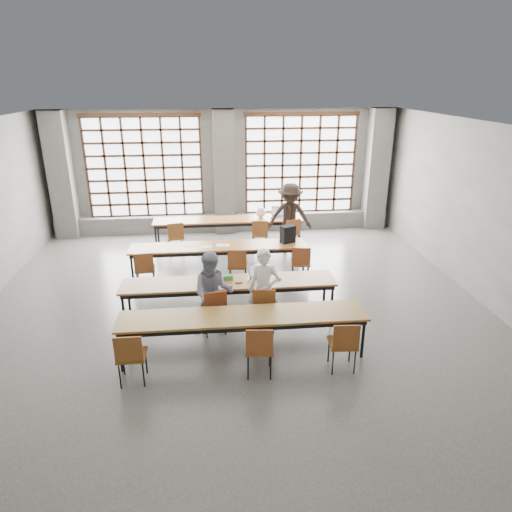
{
  "coord_description": "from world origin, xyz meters",
  "views": [
    {
      "loc": [
        -0.42,
        -7.81,
        4.28
      ],
      "look_at": [
        0.42,
        0.4,
        1.05
      ],
      "focal_mm": 32.0,
      "sensor_mm": 36.0,
      "label": 1
    }
  ],
  "objects_px": {
    "desk_row_a": "(228,221)",
    "chair_near_right": "(344,341)",
    "chair_near_left": "(130,353)",
    "student_female": "(213,293)",
    "student_back": "(290,217)",
    "desk_row_b": "(219,248)",
    "chair_back_mid": "(260,232)",
    "chair_back_right": "(291,231)",
    "backpack": "(288,234)",
    "chair_mid_left": "(145,267)",
    "phone": "(239,283)",
    "chair_mid_centre": "(237,263)",
    "chair_near_mid": "(259,346)",
    "red_pouch": "(131,352)",
    "desk_row_d": "(243,319)",
    "chair_mid_right": "(301,261)",
    "chair_back_left": "(175,235)",
    "chair_front_right": "(264,305)",
    "mouse": "(279,279)",
    "desk_row_c": "(229,285)",
    "chair_front_left": "(215,307)",
    "green_box": "(226,278)",
    "student_male": "(264,290)",
    "laptop_front": "(258,275)",
    "plastic_bag": "(261,212)",
    "laptop_back": "(278,214)"
  },
  "relations": [
    {
      "from": "laptop_front",
      "to": "green_box",
      "type": "relative_size",
      "value": 1.66
    },
    {
      "from": "desk_row_a",
      "to": "desk_row_c",
      "type": "bearing_deg",
      "value": -92.38
    },
    {
      "from": "chair_near_left",
      "to": "student_female",
      "type": "height_order",
      "value": "student_female"
    },
    {
      "from": "desk_row_b",
      "to": "chair_back_mid",
      "type": "xyz_separation_m",
      "value": [
        1.11,
        1.44,
        -0.13
      ]
    },
    {
      "from": "laptop_front",
      "to": "plastic_bag",
      "type": "bearing_deg",
      "value": 82.79
    },
    {
      "from": "chair_back_mid",
      "to": "chair_front_right",
      "type": "bearing_deg",
      "value": -95.25
    },
    {
      "from": "chair_near_right",
      "to": "student_male",
      "type": "distance_m",
      "value": 1.81
    },
    {
      "from": "chair_back_right",
      "to": "backpack",
      "type": "relative_size",
      "value": 2.2
    },
    {
      "from": "desk_row_a",
      "to": "plastic_bag",
      "type": "bearing_deg",
      "value": 3.18
    },
    {
      "from": "backpack",
      "to": "desk_row_b",
      "type": "bearing_deg",
      "value": 158.94
    },
    {
      "from": "desk_row_d",
      "to": "desk_row_a",
      "type": "bearing_deg",
      "value": 89.97
    },
    {
      "from": "chair_mid_left",
      "to": "student_female",
      "type": "distance_m",
      "value": 2.36
    },
    {
      "from": "chair_near_mid",
      "to": "red_pouch",
      "type": "relative_size",
      "value": 4.4
    },
    {
      "from": "chair_mid_centre",
      "to": "laptop_front",
      "type": "bearing_deg",
      "value": -75.94
    },
    {
      "from": "chair_back_mid",
      "to": "phone",
      "type": "height_order",
      "value": "chair_back_mid"
    },
    {
      "from": "mouse",
      "to": "chair_near_right",
      "type": "bearing_deg",
      "value": -69.8
    },
    {
      "from": "desk_row_d",
      "to": "phone",
      "type": "bearing_deg",
      "value": 89.35
    },
    {
      "from": "red_pouch",
      "to": "mouse",
      "type": "bearing_deg",
      "value": 36.73
    },
    {
      "from": "chair_near_left",
      "to": "red_pouch",
      "type": "distance_m",
      "value": 0.09
    },
    {
      "from": "student_female",
      "to": "desk_row_a",
      "type": "bearing_deg",
      "value": 89.34
    },
    {
      "from": "chair_back_mid",
      "to": "desk_row_d",
      "type": "bearing_deg",
      "value": -99.51
    },
    {
      "from": "chair_back_left",
      "to": "chair_near_mid",
      "type": "bearing_deg",
      "value": -73.73
    },
    {
      "from": "desk_row_d",
      "to": "chair_near_mid",
      "type": "distance_m",
      "value": 0.67
    },
    {
      "from": "student_back",
      "to": "desk_row_a",
      "type": "bearing_deg",
      "value": 168.33
    },
    {
      "from": "chair_back_mid",
      "to": "desk_row_c",
      "type": "bearing_deg",
      "value": -105.67
    },
    {
      "from": "desk_row_c",
      "to": "chair_back_right",
      "type": "bearing_deg",
      "value": 62.47
    },
    {
      "from": "chair_mid_left",
      "to": "phone",
      "type": "relative_size",
      "value": 6.77
    },
    {
      "from": "desk_row_a",
      "to": "chair_near_right",
      "type": "height_order",
      "value": "chair_near_right"
    },
    {
      "from": "chair_front_left",
      "to": "chair_front_right",
      "type": "bearing_deg",
      "value": -0.05
    },
    {
      "from": "desk_row_a",
      "to": "chair_mid_centre",
      "type": "height_order",
      "value": "chair_mid_centre"
    },
    {
      "from": "chair_near_left",
      "to": "plastic_bag",
      "type": "height_order",
      "value": "plastic_bag"
    },
    {
      "from": "chair_near_left",
      "to": "student_female",
      "type": "distance_m",
      "value": 1.92
    },
    {
      "from": "chair_mid_centre",
      "to": "chair_near_right",
      "type": "distance_m",
      "value": 3.61
    },
    {
      "from": "chair_front_right",
      "to": "desk_row_a",
      "type": "bearing_deg",
      "value": 95.13
    },
    {
      "from": "chair_mid_right",
      "to": "chair_front_right",
      "type": "height_order",
      "value": "same"
    },
    {
      "from": "chair_mid_right",
      "to": "red_pouch",
      "type": "distance_m",
      "value": 4.54
    },
    {
      "from": "chair_mid_right",
      "to": "desk_row_b",
      "type": "bearing_deg",
      "value": 160.64
    },
    {
      "from": "chair_front_right",
      "to": "chair_mid_right",
      "type": "bearing_deg",
      "value": 62.14
    },
    {
      "from": "chair_near_left",
      "to": "mouse",
      "type": "distance_m",
      "value": 3.15
    },
    {
      "from": "desk_row_b",
      "to": "student_female",
      "type": "height_order",
      "value": "student_female"
    },
    {
      "from": "green_box",
      "to": "backpack",
      "type": "bearing_deg",
      "value": 52.5
    },
    {
      "from": "chair_near_left",
      "to": "laptop_back",
      "type": "xyz_separation_m",
      "value": [
        3.07,
        6.13,
        0.25
      ]
    },
    {
      "from": "desk_row_a",
      "to": "student_female",
      "type": "height_order",
      "value": "student_female"
    },
    {
      "from": "chair_front_right",
      "to": "red_pouch",
      "type": "xyz_separation_m",
      "value": [
        -2.12,
        -1.24,
        -0.04
      ]
    },
    {
      "from": "desk_row_d",
      "to": "chair_near_left",
      "type": "bearing_deg",
      "value": -159.68
    },
    {
      "from": "chair_near_right",
      "to": "plastic_bag",
      "type": "distance_m",
      "value": 6.11
    },
    {
      "from": "chair_near_left",
      "to": "mouse",
      "type": "relative_size",
      "value": 8.98
    },
    {
      "from": "chair_back_left",
      "to": "chair_near_right",
      "type": "height_order",
      "value": "same"
    },
    {
      "from": "chair_near_mid",
      "to": "phone",
      "type": "distance_m",
      "value": 1.87
    },
    {
      "from": "desk_row_c",
      "to": "chair_mid_centre",
      "type": "bearing_deg",
      "value": 79.72
    }
  ]
}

